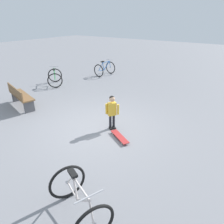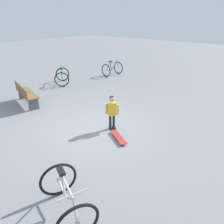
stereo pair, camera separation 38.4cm
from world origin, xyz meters
TOP-DOWN VIEW (x-y plane):
  - ground_plane at (0.00, 0.00)m, footprint 50.00×50.00m
  - child_person at (-0.27, 0.49)m, footprint 0.28×0.37m
  - skateboard at (0.09, 1.00)m, footprint 0.55×0.79m
  - bicycle_near at (2.56, 1.80)m, footprint 1.06×1.26m
  - bicycle_mid at (-5.20, -3.49)m, footprint 1.13×0.81m
  - bicycle_far at (-2.28, -4.42)m, footprint 1.24×1.27m
  - street_bench at (0.34, -3.31)m, footprint 0.84×1.66m

SIDE VIEW (x-z plane):
  - ground_plane at x=0.00m, z-range 0.00..0.00m
  - skateboard at x=0.09m, z-range 0.02..0.10m
  - bicycle_mid at x=-5.20m, z-range -0.04..0.80m
  - bicycle_far at x=-2.28m, z-range -0.04..0.80m
  - bicycle_near at x=2.56m, z-range -0.04..0.80m
  - street_bench at x=0.34m, z-range 0.02..0.82m
  - child_person at x=-0.27m, z-range 0.13..1.19m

